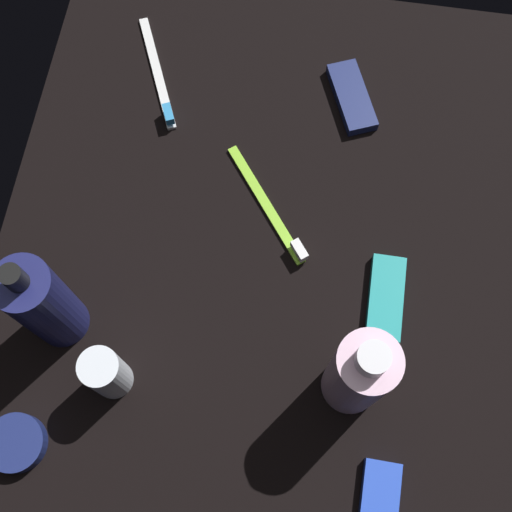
{
  "coord_description": "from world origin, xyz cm",
  "views": [
    {
      "loc": [
        25.67,
        3.89,
        76.51
      ],
      "look_at": [
        0.0,
        0.0,
        3.0
      ],
      "focal_mm": 46.57,
      "sensor_mm": 36.0,
      "label": 1
    }
  ],
  "objects_px": {
    "lotion_bottle": "(43,304)",
    "cream_tin_left": "(16,443)",
    "bodywash_bottle": "(359,374)",
    "toothbrush_white": "(159,78)",
    "snack_bar_teal": "(386,299)",
    "toothbrush_lime": "(273,210)",
    "snack_bar_blue": "(378,512)",
    "deodorant_stick": "(106,373)",
    "snack_bar_navy": "(352,97)"
  },
  "relations": [
    {
      "from": "toothbrush_white",
      "to": "snack_bar_navy",
      "type": "relative_size",
      "value": 1.63
    },
    {
      "from": "snack_bar_navy",
      "to": "cream_tin_left",
      "type": "height_order",
      "value": "cream_tin_left"
    },
    {
      "from": "toothbrush_lime",
      "to": "snack_bar_navy",
      "type": "height_order",
      "value": "toothbrush_lime"
    },
    {
      "from": "deodorant_stick",
      "to": "toothbrush_lime",
      "type": "bearing_deg",
      "value": 147.22
    },
    {
      "from": "deodorant_stick",
      "to": "snack_bar_blue",
      "type": "bearing_deg",
      "value": 72.88
    },
    {
      "from": "snack_bar_teal",
      "to": "cream_tin_left",
      "type": "xyz_separation_m",
      "value": [
        0.23,
        -0.39,
        0.0
      ]
    },
    {
      "from": "toothbrush_lime",
      "to": "snack_bar_blue",
      "type": "relative_size",
      "value": 1.45
    },
    {
      "from": "toothbrush_white",
      "to": "snack_bar_teal",
      "type": "distance_m",
      "value": 0.42
    },
    {
      "from": "snack_bar_teal",
      "to": "deodorant_stick",
      "type": "bearing_deg",
      "value": -64.68
    },
    {
      "from": "toothbrush_white",
      "to": "cream_tin_left",
      "type": "height_order",
      "value": "same"
    },
    {
      "from": "bodywash_bottle",
      "to": "toothbrush_lime",
      "type": "xyz_separation_m",
      "value": [
        -0.2,
        -0.12,
        -0.07
      ]
    },
    {
      "from": "bodywash_bottle",
      "to": "snack_bar_navy",
      "type": "bearing_deg",
      "value": -174.48
    },
    {
      "from": "bodywash_bottle",
      "to": "snack_bar_teal",
      "type": "relative_size",
      "value": 1.69
    },
    {
      "from": "lotion_bottle",
      "to": "snack_bar_navy",
      "type": "distance_m",
      "value": 0.47
    },
    {
      "from": "deodorant_stick",
      "to": "snack_bar_teal",
      "type": "xyz_separation_m",
      "value": [
        -0.14,
        0.3,
        -0.04
      ]
    },
    {
      "from": "deodorant_stick",
      "to": "toothbrush_white",
      "type": "xyz_separation_m",
      "value": [
        -0.4,
        -0.03,
        -0.04
      ]
    },
    {
      "from": "deodorant_stick",
      "to": "cream_tin_left",
      "type": "relative_size",
      "value": 1.38
    },
    {
      "from": "bodywash_bottle",
      "to": "cream_tin_left",
      "type": "height_order",
      "value": "bodywash_bottle"
    },
    {
      "from": "toothbrush_white",
      "to": "snack_bar_teal",
      "type": "relative_size",
      "value": 1.63
    },
    {
      "from": "deodorant_stick",
      "to": "cream_tin_left",
      "type": "bearing_deg",
      "value": -46.39
    },
    {
      "from": "lotion_bottle",
      "to": "toothbrush_white",
      "type": "height_order",
      "value": "lotion_bottle"
    },
    {
      "from": "snack_bar_navy",
      "to": "bodywash_bottle",
      "type": "bearing_deg",
      "value": -17.41
    },
    {
      "from": "lotion_bottle",
      "to": "snack_bar_blue",
      "type": "distance_m",
      "value": 0.42
    },
    {
      "from": "toothbrush_lime",
      "to": "snack_bar_teal",
      "type": "xyz_separation_m",
      "value": [
        0.09,
        0.15,
        0.0
      ]
    },
    {
      "from": "lotion_bottle",
      "to": "bodywash_bottle",
      "type": "distance_m",
      "value": 0.34
    },
    {
      "from": "deodorant_stick",
      "to": "snack_bar_navy",
      "type": "bearing_deg",
      "value": 150.69
    },
    {
      "from": "bodywash_bottle",
      "to": "cream_tin_left",
      "type": "distance_m",
      "value": 0.38
    },
    {
      "from": "lotion_bottle",
      "to": "snack_bar_teal",
      "type": "relative_size",
      "value": 1.79
    },
    {
      "from": "toothbrush_white",
      "to": "snack_bar_teal",
      "type": "bearing_deg",
      "value": 51.29
    },
    {
      "from": "bodywash_bottle",
      "to": "snack_bar_navy",
      "type": "xyz_separation_m",
      "value": [
        -0.38,
        -0.04,
        -0.07
      ]
    },
    {
      "from": "deodorant_stick",
      "to": "snack_bar_navy",
      "type": "height_order",
      "value": "deodorant_stick"
    },
    {
      "from": "snack_bar_navy",
      "to": "snack_bar_teal",
      "type": "bearing_deg",
      "value": -8.78
    },
    {
      "from": "bodywash_bottle",
      "to": "snack_bar_navy",
      "type": "height_order",
      "value": "bodywash_bottle"
    },
    {
      "from": "snack_bar_navy",
      "to": "snack_bar_blue",
      "type": "distance_m",
      "value": 0.51
    },
    {
      "from": "snack_bar_blue",
      "to": "snack_bar_teal",
      "type": "bearing_deg",
      "value": -175.88
    },
    {
      "from": "deodorant_stick",
      "to": "lotion_bottle",
      "type": "bearing_deg",
      "value": -127.91
    },
    {
      "from": "bodywash_bottle",
      "to": "snack_bar_blue",
      "type": "distance_m",
      "value": 0.15
    },
    {
      "from": "toothbrush_white",
      "to": "cream_tin_left",
      "type": "xyz_separation_m",
      "value": [
        0.49,
        -0.06,
        0.0
      ]
    },
    {
      "from": "toothbrush_white",
      "to": "snack_bar_blue",
      "type": "distance_m",
      "value": 0.6
    },
    {
      "from": "toothbrush_white",
      "to": "snack_bar_navy",
      "type": "xyz_separation_m",
      "value": [
        -0.01,
        0.26,
        0.0
      ]
    },
    {
      "from": "deodorant_stick",
      "to": "cream_tin_left",
      "type": "height_order",
      "value": "deodorant_stick"
    },
    {
      "from": "lotion_bottle",
      "to": "deodorant_stick",
      "type": "distance_m",
      "value": 0.1
    },
    {
      "from": "snack_bar_blue",
      "to": "cream_tin_left",
      "type": "relative_size",
      "value": 1.62
    },
    {
      "from": "lotion_bottle",
      "to": "cream_tin_left",
      "type": "xyz_separation_m",
      "value": [
        0.14,
        -0.02,
        -0.07
      ]
    },
    {
      "from": "lotion_bottle",
      "to": "bodywash_bottle",
      "type": "height_order",
      "value": "lotion_bottle"
    },
    {
      "from": "bodywash_bottle",
      "to": "toothbrush_white",
      "type": "relative_size",
      "value": 1.04
    },
    {
      "from": "snack_bar_blue",
      "to": "toothbrush_white",
      "type": "bearing_deg",
      "value": -144.64
    },
    {
      "from": "toothbrush_lime",
      "to": "cream_tin_left",
      "type": "xyz_separation_m",
      "value": [
        0.32,
        -0.24,
        0.0
      ]
    },
    {
      "from": "snack_bar_teal",
      "to": "cream_tin_left",
      "type": "bearing_deg",
      "value": -59.71
    },
    {
      "from": "lotion_bottle",
      "to": "snack_bar_teal",
      "type": "bearing_deg",
      "value": 102.57
    }
  ]
}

